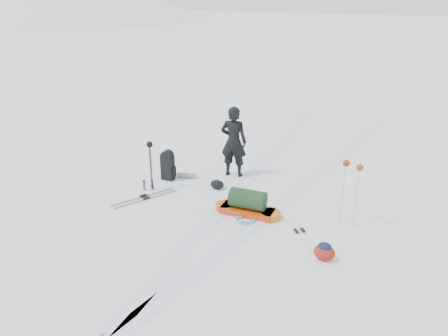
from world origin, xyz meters
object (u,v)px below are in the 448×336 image
Objects in this scene: skier at (234,142)px; pulk_sled at (248,205)px; expedition_rucksack at (170,166)px; ski_poles_black at (150,151)px.

skier reaches higher than pulk_sled.
expedition_rucksack is at bearing 25.84° from skier.
pulk_sled is at bearing -22.79° from expedition_rucksack.
pulk_sled is 2.92m from ski_poles_black.
expedition_rucksack is at bearing 67.33° from ski_poles_black.
ski_poles_black is at bearing 40.95° from skier.
skier is at bearing 119.39° from pulk_sled.
expedition_rucksack is (-2.74, 0.92, 0.16)m from pulk_sled.
pulk_sled is at bearing -21.34° from ski_poles_black.
ski_poles_black is (-0.05, -0.80, 0.70)m from expedition_rucksack.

